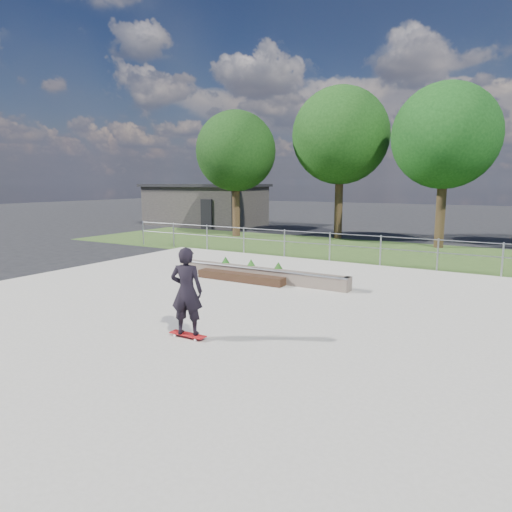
{
  "coord_description": "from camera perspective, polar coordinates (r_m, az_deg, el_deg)",
  "views": [
    {
      "loc": [
        6.59,
        -9.21,
        3.12
      ],
      "look_at": [
        0.2,
        1.5,
        1.1
      ],
      "focal_mm": 32.0,
      "sensor_mm": 36.0,
      "label": 1
    }
  ],
  "objects": [
    {
      "name": "fence",
      "position": [
        18.12,
        9.22,
        1.62
      ],
      "size": [
        20.06,
        0.06,
        1.2
      ],
      "color": "#9C9FA4",
      "rests_on": "ground"
    },
    {
      "name": "ground",
      "position": [
        11.75,
        -4.62,
        -6.23
      ],
      "size": [
        120.0,
        120.0,
        0.0
      ],
      "primitive_type": "plane",
      "color": "black",
      "rests_on": "ground"
    },
    {
      "name": "tree_mid_left",
      "position": [
        25.98,
        10.52,
        14.54
      ],
      "size": [
        5.25,
        5.25,
        8.25
      ],
      "color": "#2F2013",
      "rests_on": "ground"
    },
    {
      "name": "building",
      "position": [
        34.16,
        -6.34,
        6.44
      ],
      "size": [
        8.4,
        5.4,
        3.0
      ],
      "color": "#2C2927",
      "rests_on": "ground"
    },
    {
      "name": "concrete_slab",
      "position": [
        11.74,
        -4.62,
        -6.09
      ],
      "size": [
        15.0,
        15.0,
        0.06
      ],
      "primitive_type": "cube",
      "color": "#9D978B",
      "rests_on": "ground"
    },
    {
      "name": "tree_mid_right",
      "position": [
        23.58,
        22.59,
        13.65
      ],
      "size": [
        4.9,
        4.9,
        7.7
      ],
      "color": "#2E2112",
      "rests_on": "ground"
    },
    {
      "name": "planter_bed",
      "position": [
        14.61,
        -1.04,
        -2.15
      ],
      "size": [
        3.0,
        1.2,
        0.61
      ],
      "color": "black",
      "rests_on": "concrete_slab"
    },
    {
      "name": "grass_verge",
      "position": [
        21.49,
        12.62,
        0.65
      ],
      "size": [
        30.0,
        8.0,
        0.02
      ],
      "primitive_type": "cube",
      "color": "#2D461C",
      "rests_on": "ground"
    },
    {
      "name": "grind_ledge",
      "position": [
        14.38,
        0.28,
        -2.26
      ],
      "size": [
        6.0,
        0.44,
        0.43
      ],
      "color": "brown",
      "rests_on": "concrete_slab"
    },
    {
      "name": "skateboarder",
      "position": [
        9.05,
        -8.67,
        -4.41
      ],
      "size": [
        0.8,
        0.62,
        1.83
      ],
      "color": "silver",
      "rests_on": "concrete_slab"
    },
    {
      "name": "tree_far_left",
      "position": [
        26.63,
        -2.55,
        12.92
      ],
      "size": [
        4.55,
        4.55,
        7.15
      ],
      "color": "#352315",
      "rests_on": "ground"
    }
  ]
}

